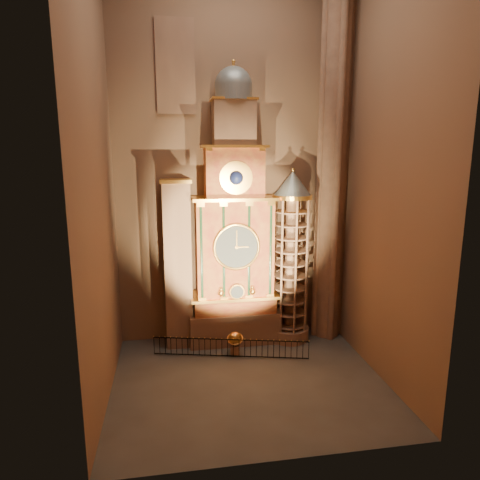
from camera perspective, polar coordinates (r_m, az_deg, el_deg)
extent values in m
plane|color=#383330|center=(23.56, 1.15, -18.24)|extent=(14.00, 14.00, 0.00)
plane|color=#825F46|center=(26.34, -1.17, 10.05)|extent=(22.00, 0.00, 22.00)
plane|color=#825F46|center=(20.33, -18.76, 8.95)|extent=(0.00, 22.00, 22.00)
plane|color=#825F46|center=(22.78, 19.09, 9.16)|extent=(0.00, 22.00, 22.00)
cube|color=#8C634C|center=(27.54, -0.78, -11.29)|extent=(5.60, 2.20, 2.00)
cube|color=maroon|center=(26.98, -0.79, -8.36)|extent=(5.00, 2.00, 1.00)
cube|color=#FFB64B|center=(26.75, -0.77, -7.29)|extent=(5.40, 2.30, 0.18)
cube|color=maroon|center=(25.99, -0.81, -1.10)|extent=(4.60, 2.00, 6.00)
cylinder|color=black|center=(24.94, -5.18, -1.70)|extent=(0.32, 0.32, 5.60)
cylinder|color=black|center=(25.06, -2.21, -1.59)|extent=(0.32, 0.32, 5.60)
cylinder|color=black|center=(25.29, 1.16, -1.46)|extent=(0.32, 0.32, 5.60)
cylinder|color=black|center=(25.55, 4.03, -1.35)|extent=(0.32, 0.32, 5.60)
cube|color=#FFB64B|center=(25.44, -0.81, 5.59)|extent=(5.00, 2.25, 0.18)
cylinder|color=#2D3033|center=(24.95, -0.46, -0.93)|extent=(2.60, 0.12, 2.60)
torus|color=#FFB64B|center=(24.90, -0.45, -0.96)|extent=(2.80, 0.16, 2.80)
cylinder|color=#FFB64B|center=(25.54, -0.40, -6.93)|extent=(0.90, 0.10, 0.90)
sphere|color=#FFB64B|center=(25.48, -2.55, -7.10)|extent=(0.36, 0.36, 0.36)
sphere|color=#FFB64B|center=(25.76, 1.68, -6.88)|extent=(0.36, 0.36, 0.36)
cube|color=maroon|center=(25.37, -0.84, 8.86)|extent=(3.40, 1.80, 3.00)
sphere|color=#0D0F41|center=(24.49, -0.52, 8.29)|extent=(0.80, 0.80, 0.80)
cube|color=#FFB64B|center=(25.29, -0.83, 12.37)|extent=(3.80, 2.00, 0.15)
cube|color=#8C634C|center=(25.39, -0.86, 15.19)|extent=(2.40, 1.60, 2.60)
sphere|color=slate|center=(25.60, -0.87, 19.88)|extent=(2.10, 2.10, 2.10)
cylinder|color=#FFB64B|center=(25.74, -0.88, 21.87)|extent=(0.14, 0.14, 0.80)
cube|color=#8C634C|center=(25.96, -8.26, -3.51)|extent=(1.60, 1.40, 10.00)
cube|color=#FFB64B|center=(26.16, -8.11, -7.98)|extent=(1.35, 0.10, 2.10)
cube|color=#522A16|center=(26.10, -8.10, -8.02)|extent=(1.05, 0.04, 1.75)
cube|color=#FFB64B|center=(25.40, -8.28, -2.45)|extent=(1.35, 0.10, 2.10)
cube|color=#522A16|center=(25.34, -8.27, -2.48)|extent=(1.05, 0.04, 1.75)
cube|color=#FFB64B|center=(24.90, -8.45, 3.36)|extent=(1.35, 0.10, 2.10)
cube|color=#522A16|center=(24.84, -8.45, 3.34)|extent=(1.05, 0.04, 1.75)
cube|color=#FFB64B|center=(25.12, -8.60, 7.79)|extent=(1.80, 1.60, 0.20)
cylinder|color=#8C634C|center=(28.20, 6.53, -12.13)|extent=(2.50, 2.50, 0.80)
cylinder|color=#8C634C|center=(26.70, 6.75, -3.26)|extent=(0.70, 0.70, 8.20)
cylinder|color=#FFB64B|center=(25.94, 6.98, 5.74)|extent=(2.40, 2.40, 0.25)
cone|color=slate|center=(25.87, 7.02, 7.50)|extent=(2.30, 2.30, 1.50)
sphere|color=#FFB64B|center=(25.83, 7.07, 9.27)|extent=(0.20, 0.20, 0.20)
cylinder|color=#8C634C|center=(26.94, 12.29, 9.83)|extent=(1.60, 1.60, 22.00)
cylinder|color=#8C634C|center=(27.25, 13.88, 9.78)|extent=(0.44, 0.44, 22.00)
cylinder|color=#8C634C|center=(26.66, 10.67, 9.88)|extent=(0.44, 0.44, 22.00)
cylinder|color=#8C634C|center=(27.69, 11.68, 9.90)|extent=(0.44, 0.44, 22.00)
cylinder|color=#8C634C|center=(26.20, 12.94, 9.76)|extent=(0.44, 0.44, 22.00)
cube|color=navy|center=(26.43, -8.63, 21.92)|extent=(2.00, 0.10, 5.00)
cube|color=#8C634C|center=(26.37, -8.62, 21.94)|extent=(2.20, 0.06, 5.20)
cylinder|color=#8C634C|center=(26.00, -0.67, -14.43)|extent=(0.53, 0.53, 0.62)
sphere|color=#B57433|center=(25.69, -0.67, -13.01)|extent=(0.79, 0.79, 0.79)
torus|color=#B57433|center=(25.69, -0.67, -13.01)|extent=(1.16, 1.12, 0.43)
cube|color=black|center=(25.34, -1.29, -13.13)|extent=(8.78, 2.13, 0.05)
cube|color=black|center=(25.79, -1.28, -15.19)|extent=(8.78, 2.13, 0.05)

